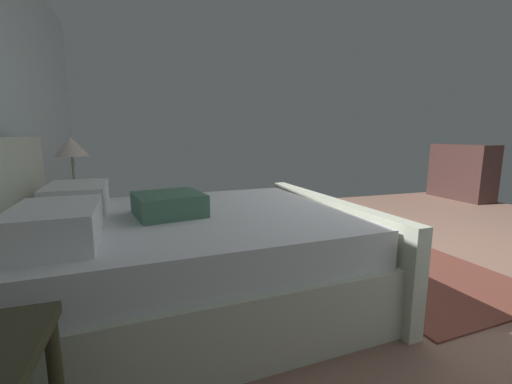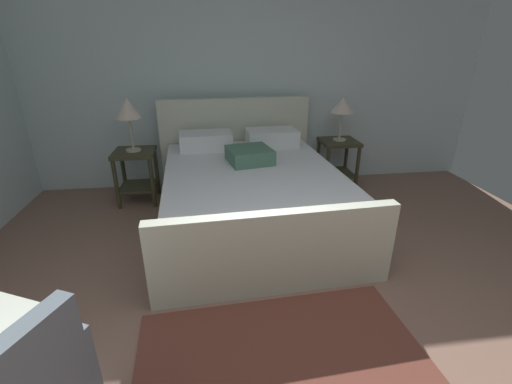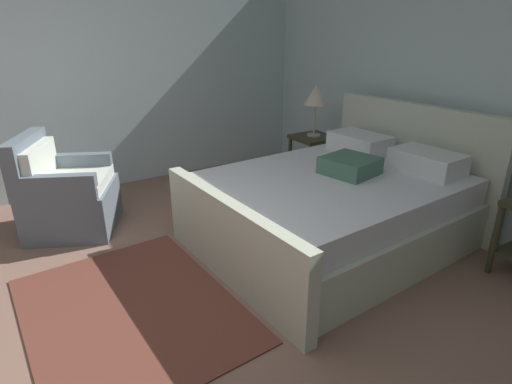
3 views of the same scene
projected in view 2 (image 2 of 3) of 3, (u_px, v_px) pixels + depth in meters
wall_back at (259, 80)px, 4.22m from camera, size 5.59×0.12×2.57m
bed at (249, 192)px, 3.43m from camera, size 1.89×2.26×1.11m
nightstand_right at (338, 156)px, 4.32m from camera, size 0.44×0.44×0.60m
table_lamp_right at (342, 107)px, 4.09m from camera, size 0.28×0.28×0.51m
nightstand_left at (136, 168)px, 3.91m from camera, size 0.44×0.44×0.60m
table_lamp_left at (128, 110)px, 3.65m from camera, size 0.26×0.26×0.57m
area_rug at (289, 378)px, 1.90m from camera, size 1.75×1.36×0.01m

